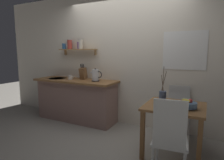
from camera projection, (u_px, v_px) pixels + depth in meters
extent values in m
plane|color=gray|center=(111.00, 134.00, 3.47)|extent=(14.00, 14.00, 0.00)
cube|color=silver|center=(135.00, 58.00, 3.76)|extent=(6.80, 0.10, 2.70)
cube|color=white|center=(184.00, 51.00, 3.28)|extent=(0.72, 0.01, 0.66)
cube|color=silver|center=(184.00, 51.00, 3.28)|extent=(0.66, 0.01, 0.60)
cube|color=gray|center=(77.00, 101.00, 4.14)|extent=(1.74, 0.52, 0.85)
cube|color=brown|center=(75.00, 80.00, 4.06)|extent=(1.83, 0.63, 0.04)
cylinder|color=#B7BABF|center=(57.00, 78.00, 4.26)|extent=(0.38, 0.38, 0.01)
cube|color=tan|center=(77.00, 49.00, 4.16)|extent=(0.92, 0.18, 0.02)
cube|color=#99754C|center=(65.00, 52.00, 4.42)|extent=(0.02, 0.06, 0.12)
cube|color=#99754C|center=(95.00, 52.00, 4.06)|extent=(0.02, 0.06, 0.12)
cylinder|color=#3366A3|center=(64.00, 46.00, 4.32)|extent=(0.08, 0.08, 0.13)
cylinder|color=silver|center=(64.00, 43.00, 4.31)|extent=(0.09, 0.09, 0.01)
cylinder|color=#BC4238|center=(70.00, 45.00, 4.24)|extent=(0.11, 0.11, 0.20)
cylinder|color=silver|center=(70.00, 40.00, 4.22)|extent=(0.11, 0.11, 0.01)
cylinder|color=#7F5689|center=(80.00, 46.00, 4.12)|extent=(0.11, 0.11, 0.15)
cylinder|color=silver|center=(79.00, 42.00, 4.11)|extent=(0.11, 0.11, 0.01)
cylinder|color=beige|center=(81.00, 44.00, 4.11)|extent=(0.11, 0.11, 0.20)
cylinder|color=silver|center=(80.00, 39.00, 4.09)|extent=(0.11, 0.11, 0.01)
cube|color=brown|center=(175.00, 106.00, 2.69)|extent=(0.81, 0.78, 0.03)
cube|color=brown|center=(142.00, 135.00, 2.60)|extent=(0.06, 0.06, 0.70)
cube|color=brown|center=(199.00, 147.00, 2.28)|extent=(0.06, 0.06, 0.70)
cube|color=brown|center=(155.00, 120.00, 3.20)|extent=(0.06, 0.06, 0.70)
cube|color=brown|center=(201.00, 127.00, 2.88)|extent=(0.06, 0.06, 0.70)
cube|color=silver|center=(170.00, 141.00, 2.23)|extent=(0.43, 0.45, 0.03)
cube|color=silver|center=(170.00, 124.00, 2.01)|extent=(0.35, 0.06, 0.53)
cylinder|color=silver|center=(185.00, 155.00, 2.36)|extent=(0.03, 0.03, 0.43)
cylinder|color=silver|center=(157.00, 149.00, 2.49)|extent=(0.03, 0.03, 0.43)
cube|color=silver|center=(178.00, 113.00, 3.21)|extent=(0.45, 0.45, 0.03)
cube|color=silver|center=(179.00, 97.00, 3.35)|extent=(0.35, 0.07, 0.42)
cylinder|color=silver|center=(166.00, 128.00, 3.14)|extent=(0.03, 0.03, 0.45)
cylinder|color=silver|center=(189.00, 131.00, 3.03)|extent=(0.03, 0.03, 0.45)
cylinder|color=silver|center=(168.00, 121.00, 3.46)|extent=(0.03, 0.03, 0.45)
cylinder|color=silver|center=(188.00, 124.00, 3.35)|extent=(0.03, 0.03, 0.45)
cylinder|color=#51759E|center=(188.00, 108.00, 2.53)|extent=(0.10, 0.10, 0.01)
cylinder|color=#51759E|center=(188.00, 105.00, 2.53)|extent=(0.22, 0.22, 0.07)
ellipsoid|color=yellow|center=(186.00, 101.00, 2.53)|extent=(0.14, 0.11, 0.04)
sphere|color=red|center=(190.00, 101.00, 2.51)|extent=(0.06, 0.06, 0.06)
cylinder|color=#475675|center=(163.00, 97.00, 2.83)|extent=(0.10, 0.10, 0.17)
cylinder|color=brown|center=(162.00, 83.00, 2.81)|extent=(0.05, 0.03, 0.24)
cylinder|color=brown|center=(163.00, 79.00, 2.78)|extent=(0.02, 0.01, 0.37)
cylinder|color=brown|center=(164.00, 81.00, 2.80)|extent=(0.07, 0.04, 0.30)
cylinder|color=black|center=(96.00, 81.00, 3.82)|extent=(0.16, 0.16, 0.02)
cylinder|color=silver|center=(95.00, 75.00, 3.81)|extent=(0.14, 0.14, 0.22)
sphere|color=black|center=(95.00, 69.00, 3.79)|extent=(0.02, 0.02, 0.02)
cone|color=silver|center=(92.00, 73.00, 3.84)|extent=(0.04, 0.04, 0.04)
torus|color=black|center=(99.00, 75.00, 3.77)|extent=(0.14, 0.02, 0.14)
cube|color=brown|center=(83.00, 73.00, 4.08)|extent=(0.12, 0.17, 0.26)
cylinder|color=black|center=(81.00, 66.00, 4.04)|extent=(0.02, 0.03, 0.08)
cylinder|color=black|center=(82.00, 66.00, 4.03)|extent=(0.02, 0.03, 0.08)
cylinder|color=black|center=(83.00, 66.00, 4.01)|extent=(0.02, 0.03, 0.08)
cylinder|color=white|center=(70.00, 77.00, 4.06)|extent=(0.09, 0.09, 0.09)
torus|color=white|center=(72.00, 78.00, 4.04)|extent=(0.06, 0.01, 0.06)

